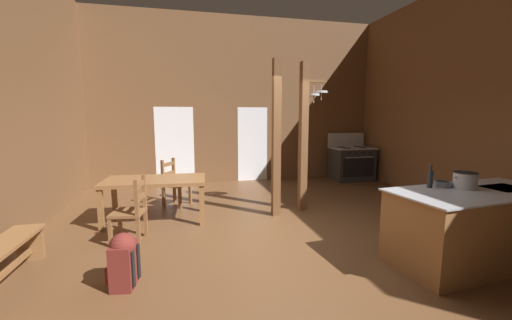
# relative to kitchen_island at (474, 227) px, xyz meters

# --- Properties ---
(ground_plane) EXTENTS (8.50, 9.53, 0.10)m
(ground_plane) POSITION_rel_kitchen_island_xyz_m (-1.98, 1.16, -0.51)
(ground_plane) COLOR brown
(wall_back) EXTENTS (8.50, 0.14, 4.46)m
(wall_back) POSITION_rel_kitchen_island_xyz_m (-1.98, 5.60, 1.77)
(wall_back) COLOR brown
(wall_back) RESTS_ON ground_plane
(glazed_door_back_left) EXTENTS (1.00, 0.01, 2.05)m
(glazed_door_back_left) POSITION_rel_kitchen_island_xyz_m (-3.71, 5.52, 0.57)
(glazed_door_back_left) COLOR white
(glazed_door_back_left) RESTS_ON ground_plane
(glazed_panel_back_right) EXTENTS (0.84, 0.01, 2.05)m
(glazed_panel_back_right) POSITION_rel_kitchen_island_xyz_m (-1.59, 5.52, 0.57)
(glazed_panel_back_right) COLOR white
(glazed_panel_back_right) RESTS_ON ground_plane
(kitchen_island) EXTENTS (2.24, 1.17, 0.92)m
(kitchen_island) POSITION_rel_kitchen_island_xyz_m (0.00, 0.00, 0.00)
(kitchen_island) COLOR brown
(kitchen_island) RESTS_ON ground_plane
(stove_range) EXTENTS (1.14, 0.82, 1.32)m
(stove_range) POSITION_rel_kitchen_island_xyz_m (1.17, 4.94, 0.02)
(stove_range) COLOR #2A2A2A
(stove_range) RESTS_ON ground_plane
(support_post_with_pot_rack) EXTENTS (0.56, 0.25, 2.81)m
(support_post_with_pot_rack) POSITION_rel_kitchen_island_xyz_m (-1.24, 2.55, 1.04)
(support_post_with_pot_rack) COLOR brown
(support_post_with_pot_rack) RESTS_ON ground_plane
(support_post_center) EXTENTS (0.14, 0.14, 2.81)m
(support_post_center) POSITION_rel_kitchen_island_xyz_m (-1.86, 2.35, 0.95)
(support_post_center) COLOR brown
(support_post_center) RESTS_ON ground_plane
(dining_table) EXTENTS (1.76, 1.01, 0.74)m
(dining_table) POSITION_rel_kitchen_island_xyz_m (-3.98, 2.55, 0.19)
(dining_table) COLOR brown
(dining_table) RESTS_ON ground_plane
(ladderback_chair_near_window) EXTENTS (0.61, 0.61, 0.95)m
(ladderback_chair_near_window) POSITION_rel_kitchen_island_xyz_m (-3.69, 3.46, -0.01)
(ladderback_chair_near_window) COLOR brown
(ladderback_chair_near_window) RESTS_ON ground_plane
(ladderback_chair_by_post) EXTENTS (0.50, 0.50, 0.95)m
(ladderback_chair_by_post) POSITION_rel_kitchen_island_xyz_m (-4.25, 1.66, -0.01)
(ladderback_chair_by_post) COLOR brown
(ladderback_chair_by_post) RESTS_ON ground_plane
(backpack) EXTENTS (0.33, 0.35, 0.60)m
(backpack) POSITION_rel_kitchen_island_xyz_m (-4.15, 0.37, -0.14)
(backpack) COLOR maroon
(backpack) RESTS_ON ground_plane
(stockpot_on_counter) EXTENTS (0.34, 0.28, 0.21)m
(stockpot_on_counter) POSITION_rel_kitchen_island_xyz_m (-0.07, 0.13, 0.56)
(stockpot_on_counter) COLOR #A8AAB2
(stockpot_on_counter) RESTS_ON kitchen_island
(mixing_bowl_on_counter) EXTENTS (0.20, 0.20, 0.07)m
(mixing_bowl_on_counter) POSITION_rel_kitchen_island_xyz_m (-0.27, 0.27, 0.50)
(mixing_bowl_on_counter) COLOR slate
(mixing_bowl_on_counter) RESTS_ON kitchen_island
(bottle_tall_on_counter) EXTENTS (0.06, 0.06, 0.30)m
(bottle_tall_on_counter) POSITION_rel_kitchen_island_xyz_m (-0.47, 0.26, 0.58)
(bottle_tall_on_counter) COLOR #1E2328
(bottle_tall_on_counter) RESTS_ON kitchen_island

